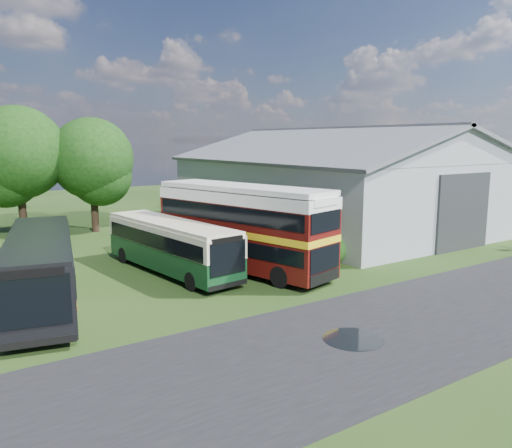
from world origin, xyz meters
TOP-DOWN VIEW (x-y plane):
  - ground at (0.00, 0.00)m, footprint 120.00×120.00m
  - asphalt_road at (3.00, -3.00)m, footprint 60.00×8.00m
  - puddle at (-1.50, -3.00)m, footprint 2.20×2.20m
  - storage_shed at (15.00, 15.98)m, footprint 18.80×24.80m
  - tree_mid at (-8.00, 24.80)m, footprint 6.80×6.80m
  - tree_right_a at (-3.00, 23.80)m, footprint 6.26×6.26m
  - shrub_front at (5.60, 6.00)m, footprint 1.70×1.70m
  - shrub_mid at (5.60, 8.00)m, footprint 1.60×1.60m
  - shrub_back at (5.60, 10.00)m, footprint 1.80×1.80m
  - bus_green_single at (-3.09, 9.22)m, footprint 3.54×10.41m
  - bus_maroon_double at (0.38, 7.48)m, footprint 5.38×11.25m
  - bus_dark_single at (-10.01, 7.26)m, footprint 4.88×11.52m

SIDE VIEW (x-z plane):
  - ground at x=0.00m, z-range 0.00..0.00m
  - asphalt_road at x=3.00m, z-range -0.01..0.01m
  - puddle at x=-1.50m, z-range -0.01..0.01m
  - shrub_front at x=5.60m, z-range -0.85..0.85m
  - shrub_mid at x=5.60m, z-range -0.80..0.80m
  - shrub_back at x=5.60m, z-range -0.90..0.90m
  - bus_green_single at x=-3.09m, z-range 0.09..2.91m
  - bus_dark_single at x=-10.01m, z-range 0.10..3.20m
  - bus_maroon_double at x=0.38m, z-range 0.00..4.68m
  - storage_shed at x=15.00m, z-range 0.09..8.24m
  - tree_right_a at x=-3.00m, z-range 1.27..10.10m
  - tree_mid at x=-8.00m, z-range 1.38..10.98m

